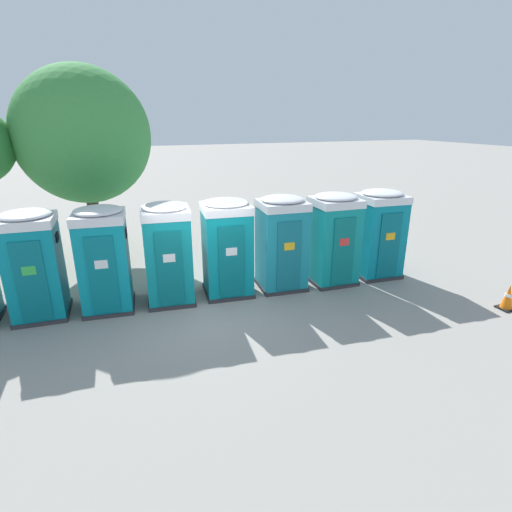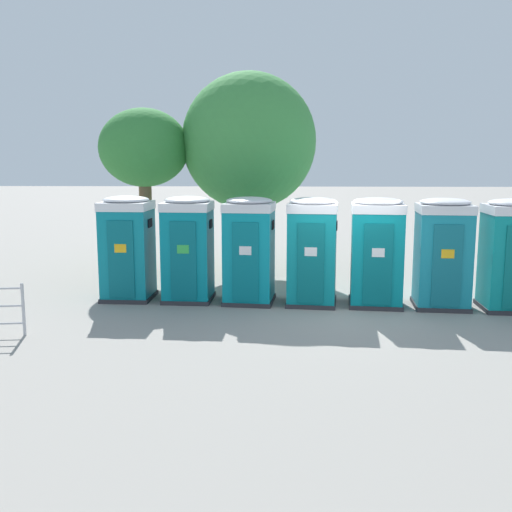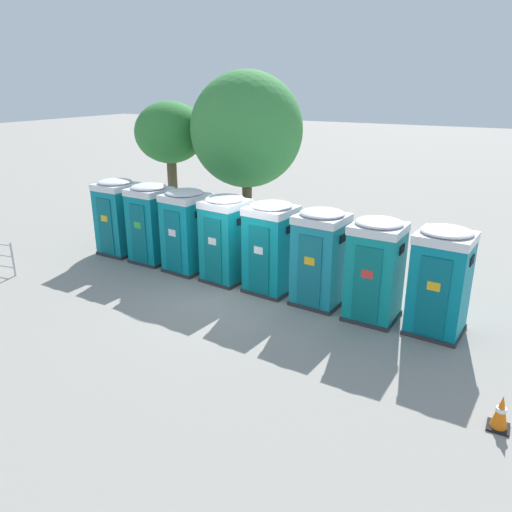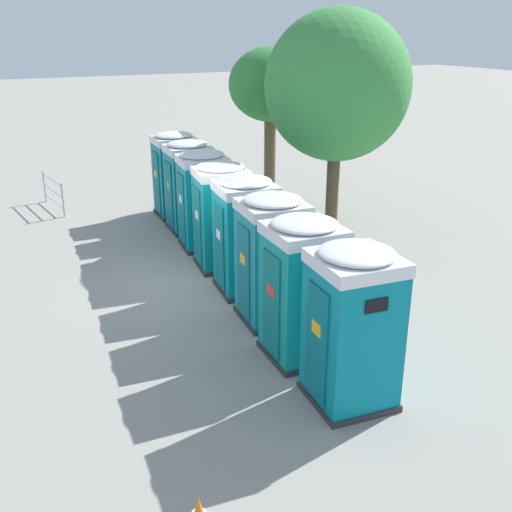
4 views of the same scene
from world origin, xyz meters
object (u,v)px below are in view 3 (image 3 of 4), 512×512
object	(u,v)px
portapotty_1	(151,223)
portapotty_7	(440,281)
portapotty_2	(186,230)
street_tree_1	(247,130)
traffic_cone	(501,413)
portapotty_3	(226,238)
portapotty_0	(118,216)
portapotty_5	(320,257)
street_tree_0	(170,134)
portapotty_6	(375,269)
portapotty_4	(271,247)

from	to	relation	value
portapotty_1	portapotty_7	bearing A→B (deg)	-4.11
portapotty_1	portapotty_2	xyz separation A→B (m)	(1.49, -0.15, -0.00)
portapotty_1	street_tree_1	size ratio (longest dim) A/B	0.43
portapotty_2	traffic_cone	distance (m)	9.80
portapotty_3	portapotty_1	bearing A→B (deg)	174.93
portapotty_2	portapotty_7	distance (m)	7.49
portapotty_1	street_tree_1	world-z (taller)	street_tree_1
portapotty_0	portapotty_5	xyz separation A→B (m)	(7.47, -0.55, -0.00)
portapotty_0	street_tree_0	xyz separation A→B (m)	(-0.27, 3.34, 2.40)
portapotty_6	traffic_cone	xyz separation A→B (m)	(3.11, -3.08, -0.97)
portapotty_4	street_tree_1	world-z (taller)	street_tree_1
portapotty_3	street_tree_1	world-z (taller)	street_tree_1
portapotty_4	portapotty_5	bearing A→B (deg)	-4.74
portapotty_4	street_tree_0	xyz separation A→B (m)	(-6.24, 3.77, 2.40)
portapotty_0	portapotty_2	distance (m)	3.00
portapotty_1	portapotty_7	size ratio (longest dim) A/B	1.00
portapotty_4	street_tree_0	distance (m)	7.67
portapotty_1	portapotty_3	distance (m)	3.00
portapotty_7	street_tree_1	xyz separation A→B (m)	(-7.67, 4.56, 2.63)
portapotty_2	portapotty_5	bearing A→B (deg)	-3.95
portapotty_2	portapotty_6	bearing A→B (deg)	-4.67
portapotty_1	portapotty_5	bearing A→B (deg)	-4.38
portapotty_6	street_tree_0	distance (m)	10.36
portapotty_4	portapotty_7	size ratio (longest dim) A/B	1.00
portapotty_5	portapotty_0	bearing A→B (deg)	175.78
portapotty_3	street_tree_0	bearing A→B (deg)	142.06
portapotty_4	traffic_cone	size ratio (longest dim) A/B	3.97
portapotty_6	street_tree_0	xyz separation A→B (m)	(-9.22, 4.07, 2.40)
portapotty_5	portapotty_7	xyz separation A→B (m)	(2.99, -0.19, -0.00)
portapotty_3	portapotty_7	bearing A→B (deg)	-3.62
portapotty_0	portapotty_6	xyz separation A→B (m)	(8.96, -0.73, -0.00)
portapotty_2	portapotty_4	xyz separation A→B (m)	(2.99, -0.19, -0.00)
portapotty_0	street_tree_1	size ratio (longest dim) A/B	0.43
portapotty_0	portapotty_3	xyz separation A→B (m)	(4.48, -0.36, 0.00)
portapotty_1	portapotty_6	xyz separation A→B (m)	(7.46, -0.64, -0.00)
portapotty_0	street_tree_0	world-z (taller)	street_tree_0
traffic_cone	portapotty_5	bearing A→B (deg)	144.68
street_tree_1	portapotty_7	bearing A→B (deg)	-30.74
portapotty_0	portapotty_5	world-z (taller)	same
portapotty_0	street_tree_1	xyz separation A→B (m)	(2.79, 3.82, 2.63)
portapotty_0	portapotty_2	size ratio (longest dim) A/B	1.00
portapotty_2	street_tree_0	bearing A→B (deg)	132.23
street_tree_1	traffic_cone	distance (m)	12.54
portapotty_1	portapotty_3	size ratio (longest dim) A/B	1.00
portapotty_3	portapotty_5	distance (m)	3.00
portapotty_2	portapotty_0	bearing A→B (deg)	175.37
portapotty_3	portapotty_7	size ratio (longest dim) A/B	1.00
portapotty_4	portapotty_6	bearing A→B (deg)	-5.78
portapotty_2	portapotty_3	bearing A→B (deg)	-4.47
portapotty_2	street_tree_0	size ratio (longest dim) A/B	0.52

